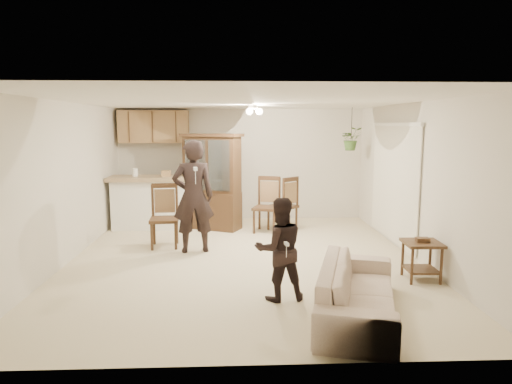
{
  "coord_description": "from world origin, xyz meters",
  "views": [
    {
      "loc": [
        -0.1,
        -7.08,
        2.15
      ],
      "look_at": [
        0.22,
        0.4,
        1.04
      ],
      "focal_mm": 32.0,
      "sensor_mm": 36.0,
      "label": 1
    }
  ],
  "objects_px": {
    "chair_hutch_right": "(282,215)",
    "sofa": "(358,285)",
    "side_table": "(421,260)",
    "chair_hutch_left": "(266,217)",
    "adult": "(193,200)",
    "child": "(280,246)",
    "china_hutch": "(212,182)",
    "chair_bar": "(165,230)"
  },
  "relations": [
    {
      "from": "chair_hutch_right",
      "to": "sofa",
      "type": "bearing_deg",
      "value": 53.55
    },
    {
      "from": "side_table",
      "to": "chair_hutch_right",
      "type": "xyz_separation_m",
      "value": [
        -1.63,
        3.11,
        0.03
      ]
    },
    {
      "from": "chair_hutch_left",
      "to": "chair_hutch_right",
      "type": "relative_size",
      "value": 1.0
    },
    {
      "from": "sofa",
      "to": "side_table",
      "type": "xyz_separation_m",
      "value": [
        1.21,
        1.16,
        -0.08
      ]
    },
    {
      "from": "adult",
      "to": "child",
      "type": "bearing_deg",
      "value": 108.86
    },
    {
      "from": "china_hutch",
      "to": "chair_bar",
      "type": "xyz_separation_m",
      "value": [
        -0.77,
        -1.42,
        -0.66
      ]
    },
    {
      "from": "side_table",
      "to": "chair_bar",
      "type": "height_order",
      "value": "chair_bar"
    },
    {
      "from": "adult",
      "to": "china_hutch",
      "type": "xyz_separation_m",
      "value": [
        0.22,
        1.74,
        0.07
      ]
    },
    {
      "from": "child",
      "to": "china_hutch",
      "type": "distance_m",
      "value": 4.09
    },
    {
      "from": "adult",
      "to": "chair_hutch_left",
      "type": "relative_size",
      "value": 1.62
    },
    {
      "from": "child",
      "to": "china_hutch",
      "type": "relative_size",
      "value": 0.69
    },
    {
      "from": "sofa",
      "to": "chair_hutch_left",
      "type": "bearing_deg",
      "value": 26.57
    },
    {
      "from": "child",
      "to": "adult",
      "type": "bearing_deg",
      "value": -70.41
    },
    {
      "from": "china_hutch",
      "to": "chair_hutch_left",
      "type": "height_order",
      "value": "china_hutch"
    },
    {
      "from": "china_hutch",
      "to": "chair_bar",
      "type": "relative_size",
      "value": 1.77
    },
    {
      "from": "chair_bar",
      "to": "chair_hutch_right",
      "type": "height_order",
      "value": "same"
    },
    {
      "from": "adult",
      "to": "chair_hutch_left",
      "type": "height_order",
      "value": "adult"
    },
    {
      "from": "chair_hutch_right",
      "to": "child",
      "type": "bearing_deg",
      "value": 41.61
    },
    {
      "from": "child",
      "to": "chair_hutch_right",
      "type": "xyz_separation_m",
      "value": [
        0.41,
        3.74,
        -0.36
      ]
    },
    {
      "from": "sofa",
      "to": "chair_hutch_left",
      "type": "relative_size",
      "value": 1.69
    },
    {
      "from": "adult",
      "to": "china_hutch",
      "type": "bearing_deg",
      "value": -108.04
    },
    {
      "from": "chair_bar",
      "to": "chair_hutch_right",
      "type": "bearing_deg",
      "value": 24.5
    },
    {
      "from": "adult",
      "to": "chair_bar",
      "type": "height_order",
      "value": "adult"
    },
    {
      "from": "chair_hutch_right",
      "to": "chair_hutch_left",
      "type": "bearing_deg",
      "value": -16.04
    },
    {
      "from": "sofa",
      "to": "chair_hutch_right",
      "type": "distance_m",
      "value": 4.3
    },
    {
      "from": "chair_hutch_left",
      "to": "chair_hutch_right",
      "type": "xyz_separation_m",
      "value": [
        0.34,
        0.17,
        -0.0
      ]
    },
    {
      "from": "side_table",
      "to": "chair_hutch_right",
      "type": "distance_m",
      "value": 3.51
    },
    {
      "from": "sofa",
      "to": "chair_hutch_right",
      "type": "xyz_separation_m",
      "value": [
        -0.42,
        4.27,
        -0.05
      ]
    },
    {
      "from": "side_table",
      "to": "chair_hutch_right",
      "type": "relative_size",
      "value": 0.54
    },
    {
      "from": "china_hutch",
      "to": "child",
      "type": "bearing_deg",
      "value": -50.75
    },
    {
      "from": "sofa",
      "to": "side_table",
      "type": "height_order",
      "value": "sofa"
    },
    {
      "from": "adult",
      "to": "side_table",
      "type": "bearing_deg",
      "value": 143.72
    },
    {
      "from": "chair_bar",
      "to": "chair_hutch_right",
      "type": "distance_m",
      "value": 2.52
    },
    {
      "from": "sofa",
      "to": "china_hutch",
      "type": "distance_m",
      "value": 4.89
    },
    {
      "from": "side_table",
      "to": "adult",
      "type": "bearing_deg",
      "value": 154.43
    },
    {
      "from": "side_table",
      "to": "chair_bar",
      "type": "bearing_deg",
      "value": 153.71
    },
    {
      "from": "sofa",
      "to": "china_hutch",
      "type": "bearing_deg",
      "value": 38.65
    },
    {
      "from": "sofa",
      "to": "child",
      "type": "height_order",
      "value": "child"
    },
    {
      "from": "side_table",
      "to": "chair_hutch_left",
      "type": "xyz_separation_m",
      "value": [
        -1.97,
        2.95,
        0.03
      ]
    },
    {
      "from": "china_hutch",
      "to": "side_table",
      "type": "bearing_deg",
      "value": -22.57
    },
    {
      "from": "sofa",
      "to": "chair_bar",
      "type": "height_order",
      "value": "chair_bar"
    },
    {
      "from": "chair_hutch_right",
      "to": "chair_bar",
      "type": "bearing_deg",
      "value": -13.21
    }
  ]
}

